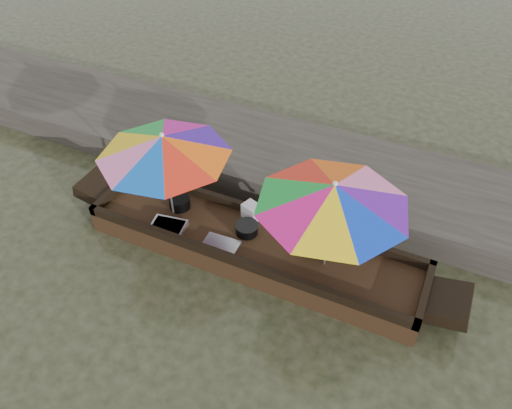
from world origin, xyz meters
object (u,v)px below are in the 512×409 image
at_px(cooking_pot, 180,203).
at_px(vendor, 316,227).
at_px(supply_bag, 252,211).
at_px(tray_crayfish, 168,227).
at_px(tray_scallop, 220,246).
at_px(umbrella_bow, 168,176).
at_px(boat_hull, 253,248).
at_px(charcoal_grill, 247,229).
at_px(umbrella_stern, 329,226).

relative_size(cooking_pot, vendor, 0.33).
height_order(cooking_pot, supply_bag, supply_bag).
xyz_separation_m(tray_crayfish, tray_scallop, (0.93, -0.01, -0.01)).
height_order(cooking_pot, umbrella_bow, umbrella_bow).
bearing_deg(boat_hull, charcoal_grill, 148.26).
relative_size(boat_hull, supply_bag, 18.87).
relative_size(boat_hull, tray_crayfish, 9.68).
distance_m(umbrella_bow, umbrella_stern, 2.59).
relative_size(tray_scallop, charcoal_grill, 1.60).
height_order(tray_scallop, vendor, vendor).
distance_m(charcoal_grill, vendor, 1.17).
height_order(charcoal_grill, umbrella_bow, umbrella_bow).
bearing_deg(supply_bag, tray_scallop, -100.36).
xyz_separation_m(cooking_pot, tray_crayfish, (0.11, -0.52, -0.05)).
distance_m(tray_scallop, vendor, 1.49).
xyz_separation_m(boat_hull, cooking_pot, (-1.42, 0.18, 0.27)).
bearing_deg(cooking_pot, charcoal_grill, -3.70).
bearing_deg(tray_scallop, charcoal_grill, 63.20).
height_order(boat_hull, supply_bag, supply_bag).
bearing_deg(tray_crayfish, umbrella_stern, 7.92).
height_order(tray_crayfish, vendor, vendor).
bearing_deg(umbrella_bow, supply_bag, 20.55).
xyz_separation_m(cooking_pot, tray_scallop, (1.03, -0.53, -0.06)).
height_order(tray_crayfish, umbrella_stern, umbrella_stern).
bearing_deg(supply_bag, umbrella_stern, -17.97).
distance_m(boat_hull, charcoal_grill, 0.32).
relative_size(tray_scallop, vendor, 0.53).
height_order(boat_hull, tray_crayfish, tray_crayfish).
bearing_deg(umbrella_stern, cooking_pot, 176.01).
xyz_separation_m(tray_crayfish, umbrella_stern, (2.46, 0.34, 0.73)).
xyz_separation_m(boat_hull, tray_crayfish, (-1.31, -0.34, 0.22)).
relative_size(cooking_pot, umbrella_stern, 0.16).
relative_size(supply_bag, umbrella_stern, 0.13).
relative_size(vendor, umbrella_stern, 0.49).
bearing_deg(tray_crayfish, vendor, 12.69).
xyz_separation_m(charcoal_grill, vendor, (1.09, 0.06, 0.43)).
relative_size(tray_scallop, umbrella_stern, 0.26).
xyz_separation_m(tray_scallop, vendor, (1.31, 0.51, 0.48)).
relative_size(cooking_pot, umbrella_bow, 0.17).
bearing_deg(supply_bag, cooking_pot, -167.08).
bearing_deg(umbrella_stern, boat_hull, 180.00).
xyz_separation_m(boat_hull, charcoal_grill, (-0.16, 0.10, 0.26)).
bearing_deg(vendor, supply_bag, -31.01).
height_order(charcoal_grill, supply_bag, supply_bag).
bearing_deg(supply_bag, tray_crayfish, -143.54).
xyz_separation_m(tray_scallop, supply_bag, (0.15, 0.80, 0.10)).
relative_size(boat_hull, tray_scallop, 9.68).
bearing_deg(tray_scallop, vendor, 21.33).
relative_size(tray_scallop, supply_bag, 1.95).
distance_m(tray_crayfish, umbrella_bow, 0.82).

